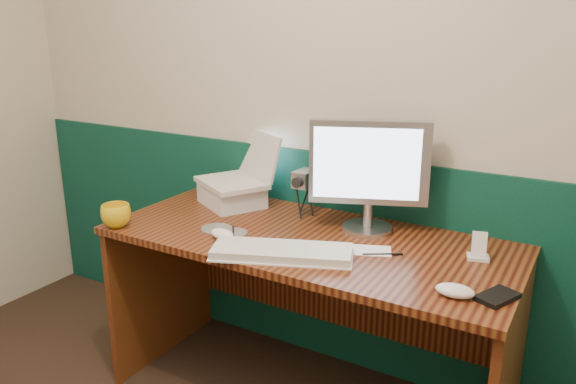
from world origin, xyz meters
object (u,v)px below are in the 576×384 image
Objects in this scene: mug at (116,216)px; camcorder at (305,195)px; monitor at (370,175)px; keyboard at (282,253)px; desk at (306,322)px; laptop at (231,157)px.

mug is 0.64× the size of camcorder.
keyboard is (-0.16, -0.40, -0.22)m from monitor.
desk is at bearing -155.71° from monitor.
camcorder reaches higher than mug.
keyboard is 2.65× the size of camcorder.
laptop is 0.68× the size of monitor.
monitor is at bearing 29.61° from laptop.
desk is 8.57× the size of camcorder.
mug reaches higher than keyboard.
monitor is at bearing 28.04° from mug.
desk is 0.89m from mug.
camcorder is (0.60, 0.50, 0.05)m from mug.
mug is at bearing 164.08° from keyboard.
desk is 3.47× the size of monitor.
monitor reaches higher than camcorder.
camcorder is (-0.12, 0.21, 0.47)m from desk.
mug is at bearing -138.02° from camcorder.
desk is at bearing 22.26° from mug.
monitor is 3.86× the size of mug.
laptop is 0.56m from mug.
monitor is 1.03m from mug.
camcorder is (-0.14, 0.42, 0.08)m from keyboard.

